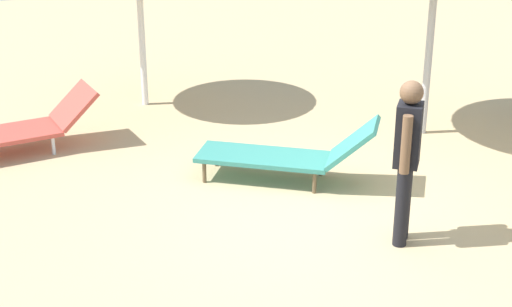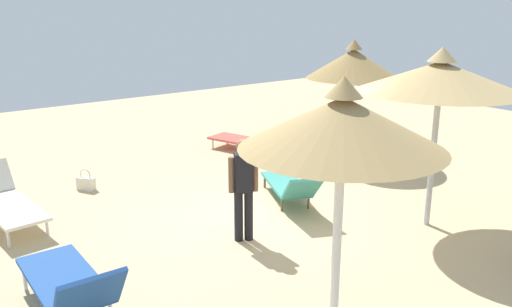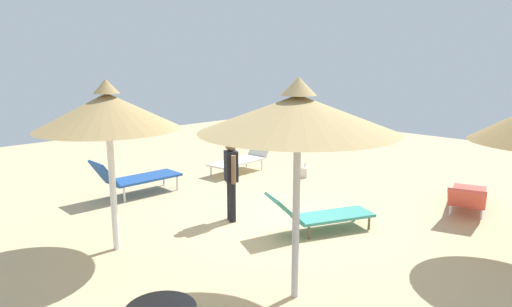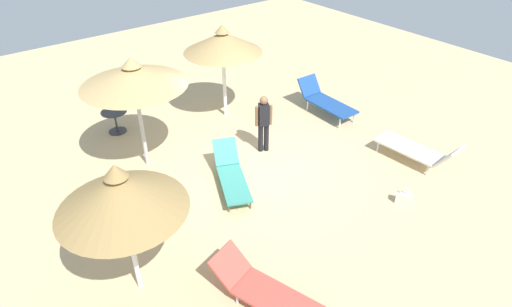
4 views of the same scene
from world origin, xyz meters
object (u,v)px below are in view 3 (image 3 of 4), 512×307
(lounge_chair_edge, at_px, (468,196))
(handbag, at_px, (305,171))
(parasol_umbrella_far_left, at_px, (108,111))
(lounge_chair_center, at_px, (319,214))
(person_standing_far_right, at_px, (231,176))
(parasol_umbrella_near_right, at_px, (298,114))
(lounge_chair_back, at_px, (135,177))
(lounge_chair_front, at_px, (243,158))

(lounge_chair_edge, relative_size, handbag, 5.33)
(parasol_umbrella_far_left, bearing_deg, lounge_chair_center, 57.41)
(parasol_umbrella_far_left, bearing_deg, handbag, 97.49)
(lounge_chair_center, bearing_deg, person_standing_far_right, -155.33)
(handbag, bearing_deg, parasol_umbrella_far_left, -82.51)
(person_standing_far_right, bearing_deg, parasol_umbrella_near_right, -26.25)
(lounge_chair_center, bearing_deg, handbag, 132.29)
(parasol_umbrella_far_left, height_order, lounge_chair_back, parasol_umbrella_far_left)
(parasol_umbrella_near_right, distance_m, lounge_chair_back, 5.82)
(lounge_chair_back, xyz_separation_m, lounge_chair_edge, (5.72, 4.23, -0.13))
(parasol_umbrella_far_left, distance_m, handbag, 6.22)
(lounge_chair_center, xyz_separation_m, lounge_chair_back, (-4.27, -1.16, 0.10))
(lounge_chair_back, bearing_deg, parasol_umbrella_near_right, -9.01)
(handbag, bearing_deg, person_standing_far_right, -73.01)
(lounge_chair_front, relative_size, handbag, 4.95)
(person_standing_far_right, bearing_deg, lounge_chair_edge, 51.65)
(parasol_umbrella_far_left, bearing_deg, parasol_umbrella_near_right, 16.47)
(person_standing_far_right, bearing_deg, lounge_chair_back, -170.41)
(lounge_chair_edge, bearing_deg, handbag, -177.49)
(lounge_chair_center, height_order, person_standing_far_right, person_standing_far_right)
(parasol_umbrella_near_right, distance_m, lounge_chair_edge, 5.50)
(parasol_umbrella_far_left, bearing_deg, person_standing_far_right, 81.43)
(lounge_chair_front, bearing_deg, lounge_chair_edge, 9.37)
(lounge_chair_center, bearing_deg, lounge_chair_front, 153.03)
(lounge_chair_front, bearing_deg, person_standing_far_right, -46.80)
(parasol_umbrella_near_right, bearing_deg, lounge_chair_edge, 86.61)
(parasol_umbrella_near_right, relative_size, person_standing_far_right, 1.80)
(lounge_chair_center, bearing_deg, lounge_chair_edge, 64.65)
(person_standing_far_right, bearing_deg, parasol_umbrella_far_left, -98.57)
(person_standing_far_right, distance_m, handbag, 3.82)
(lounge_chair_back, distance_m, lounge_chair_edge, 7.11)
(parasol_umbrella_near_right, relative_size, handbag, 6.73)
(lounge_chair_back, distance_m, handbag, 4.38)
(lounge_chair_back, bearing_deg, lounge_chair_center, 15.27)
(parasol_umbrella_far_left, bearing_deg, lounge_chair_edge, 61.00)
(parasol_umbrella_far_left, relative_size, lounge_chair_center, 1.35)
(lounge_chair_center, distance_m, handbag, 3.91)
(parasol_umbrella_near_right, height_order, lounge_chair_center, parasol_umbrella_near_right)
(lounge_chair_front, bearing_deg, parasol_umbrella_far_left, -65.22)
(lounge_chair_front, bearing_deg, lounge_chair_back, -91.30)
(person_standing_far_right, bearing_deg, lounge_chair_front, 133.20)
(lounge_chair_back, height_order, lounge_chair_edge, lounge_chair_back)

